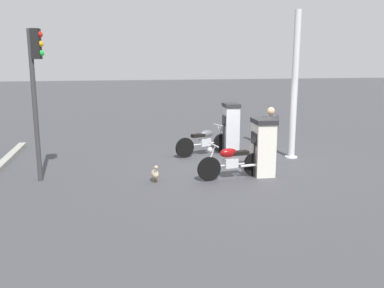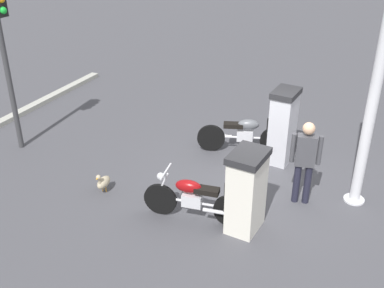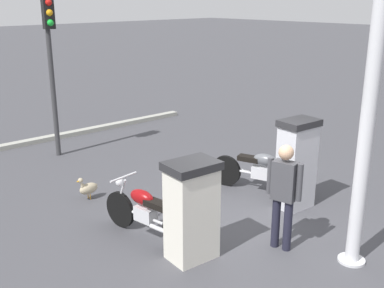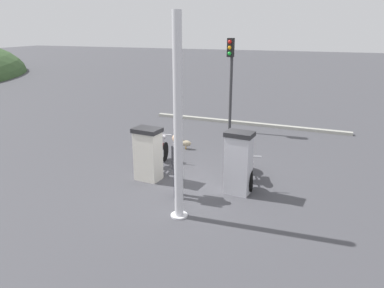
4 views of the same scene
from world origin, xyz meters
name	(u,v)px [view 2 (image 2 of 4)]	position (x,y,z in m)	size (l,w,h in m)	color
ground_plane	(257,189)	(0.00, 0.00, 0.00)	(120.00, 120.00, 0.00)	#424247
fuel_pump_near	(283,126)	(-0.15, -1.31, 0.86)	(0.60, 0.76, 1.69)	silver
fuel_pump_far	(246,191)	(-0.15, 1.31, 0.78)	(0.66, 0.81, 1.53)	silver
motorcycle_near_pump	(244,134)	(0.73, -1.39, 0.46)	(2.00, 0.81, 0.96)	black
motorcycle_far_pump	(193,198)	(0.79, 1.44, 0.46)	(1.94, 0.56, 0.95)	black
attendant_person	(305,158)	(-0.90, 0.11, 0.97)	(0.58, 0.27, 1.69)	#1E1E2D
wandering_duck	(103,182)	(2.78, 1.32, 0.23)	(0.21, 0.48, 0.48)	tan
roadside_traffic_light	(3,40)	(5.56, 0.46, 2.59)	(0.39, 0.27, 3.79)	#38383A
canopy_support_pole	(374,96)	(-1.87, -0.34, 2.20)	(0.40, 0.40, 4.55)	silver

